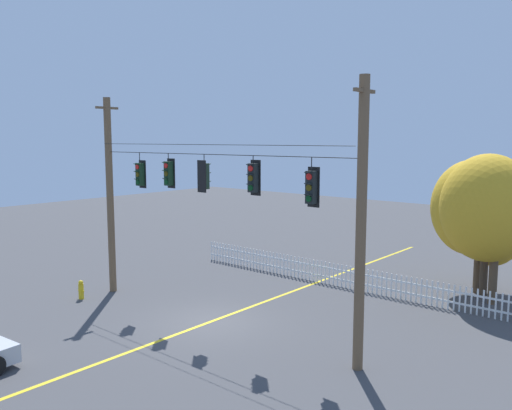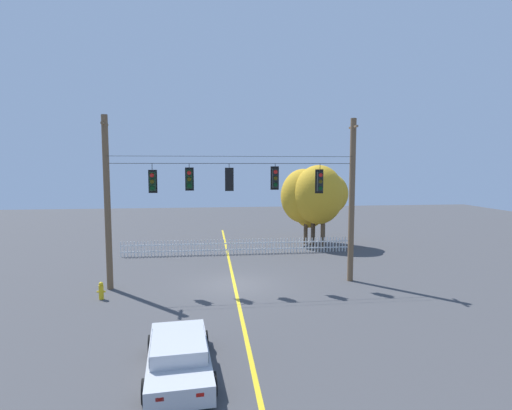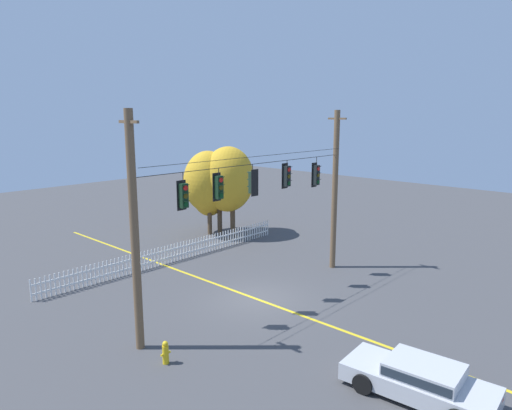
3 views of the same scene
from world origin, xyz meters
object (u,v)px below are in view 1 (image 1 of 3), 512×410
Objects in this scene: traffic_signal_northbound_secondary at (204,176)px; autumn_maple_near_fence at (481,212)px; traffic_signal_northbound_primary at (253,178)px; autumn_maple_mid at (495,210)px; autumn_oak_far_east at (495,208)px; traffic_signal_southbound_primary at (169,173)px; traffic_signal_westbound_side at (311,187)px; fire_hydrant at (81,290)px; traffic_signal_eastbound_side at (140,174)px.

autumn_maple_near_fence is at bearing 57.88° from traffic_signal_northbound_secondary.
autumn_maple_mid is at bearing 63.17° from traffic_signal_northbound_primary.
traffic_signal_northbound_secondary is 0.22× the size of autumn_oak_far_east.
autumn_maple_near_fence is 0.99m from autumn_maple_mid.
autumn_maple_mid is (9.33, 9.86, -1.65)m from traffic_signal_southbound_primary.
autumn_maple_near_fence is (1.86, 10.46, -1.71)m from traffic_signal_westbound_side.
autumn_maple_mid reaches higher than fire_hydrant.
traffic_signal_southbound_primary is 0.23× the size of autumn_maple_near_fence.
traffic_signal_northbound_primary is at bearing -118.93° from autumn_oak_far_east.
traffic_signal_northbound_primary is 0.22× the size of autumn_oak_far_east.
autumn_maple_near_fence is at bearing 43.73° from fire_hydrant.
autumn_maple_near_fence is at bearing 79.92° from traffic_signal_westbound_side.
traffic_signal_northbound_secondary and traffic_signal_westbound_side have the same top height.
traffic_signal_westbound_side is at bearing 8.46° from fire_hydrant.
traffic_signal_eastbound_side is 0.25× the size of autumn_maple_near_fence.
traffic_signal_westbound_side is 0.25× the size of autumn_oak_far_east.
traffic_signal_southbound_primary is 13.65m from autumn_maple_near_fence.
traffic_signal_eastbound_side is 8.52m from traffic_signal_westbound_side.
traffic_signal_eastbound_side is at bearing 179.72° from traffic_signal_northbound_secondary.
traffic_signal_northbound_secondary and traffic_signal_northbound_primary have the same top height.
traffic_signal_northbound_primary is 0.87× the size of traffic_signal_westbound_side.
autumn_maple_near_fence is at bearing 141.92° from autumn_maple_mid.
autumn_maple_mid is (7.34, 9.88, -1.64)m from traffic_signal_northbound_secondary.
traffic_signal_northbound_primary is 10.71m from autumn_oak_far_east.
traffic_signal_northbound_secondary is 1.68× the size of fire_hydrant.
traffic_signal_northbound_primary is 11.17m from autumn_maple_mid.
traffic_signal_southbound_primary and traffic_signal_northbound_secondary have the same top height.
traffic_signal_eastbound_side reaches higher than autumn_maple_mid.
traffic_signal_northbound_secondary is 1.02× the size of traffic_signal_northbound_primary.
traffic_signal_northbound_primary reaches higher than autumn_maple_near_fence.
autumn_maple_mid is 7.01× the size of fire_hydrant.
traffic_signal_westbound_side reaches higher than fire_hydrant.
traffic_signal_westbound_side is (2.36, 0.00, -0.18)m from traffic_signal_northbound_primary.
traffic_signal_eastbound_side is at bearing -140.58° from autumn_oak_far_east.
traffic_signal_eastbound_side is 1.79× the size of fire_hydrant.
fire_hydrant is (-2.22, -1.60, -4.98)m from traffic_signal_eastbound_side.
autumn_maple_mid is (2.62, 9.86, -1.51)m from traffic_signal_westbound_side.
traffic_signal_northbound_primary is (4.35, 0.00, 0.03)m from traffic_signal_southbound_primary.
autumn_maple_mid is (4.99, 9.86, -1.69)m from traffic_signal_northbound_primary.
autumn_oak_far_east is (0.91, -1.18, 0.36)m from autumn_maple_near_fence.
fire_hydrant is at bearing -171.54° from traffic_signal_westbound_side.
traffic_signal_eastbound_side reaches higher than fire_hydrant.
traffic_signal_northbound_primary is at bearing 0.00° from traffic_signal_eastbound_side.
autumn_maple_mid is at bearing 46.56° from traffic_signal_southbound_primary.
traffic_signal_westbound_side reaches higher than autumn_maple_near_fence.
traffic_signal_eastbound_side is 1.09× the size of traffic_signal_northbound_primary.
traffic_signal_northbound_secondary is (3.80, -0.02, 0.10)m from traffic_signal_eastbound_side.
traffic_signal_northbound_primary reaches higher than autumn_oak_far_east.
autumn_maple_near_fence is 1.03× the size of autumn_maple_mid.
traffic_signal_northbound_secondary is at bearing -0.54° from traffic_signal_southbound_primary.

